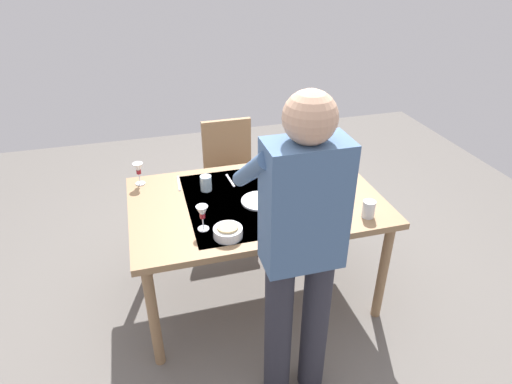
% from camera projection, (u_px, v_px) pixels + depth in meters
% --- Properties ---
extents(ground_plane, '(6.00, 6.00, 0.00)m').
position_uv_depth(ground_plane, '(256.00, 291.00, 3.13)').
color(ground_plane, '#66605B').
extents(dining_table, '(1.55, 0.99, 0.76)m').
position_uv_depth(dining_table, '(256.00, 209.00, 2.78)').
color(dining_table, '#93704C').
rests_on(dining_table, ground_plane).
extents(chair_near, '(0.40, 0.40, 0.91)m').
position_uv_depth(chair_near, '(230.00, 169.00, 3.60)').
color(chair_near, brown).
rests_on(chair_near, ground_plane).
extents(person_server, '(0.42, 0.61, 1.69)m').
position_uv_depth(person_server, '(301.00, 244.00, 2.01)').
color(person_server, '#2D2D38').
rests_on(person_server, ground_plane).
extents(wine_bottle, '(0.07, 0.07, 0.30)m').
position_uv_depth(wine_bottle, '(320.00, 208.00, 2.45)').
color(wine_bottle, black).
rests_on(wine_bottle, dining_table).
extents(wine_glass_left, '(0.07, 0.07, 0.15)m').
position_uv_depth(wine_glass_left, '(138.00, 170.00, 2.86)').
color(wine_glass_left, white).
rests_on(wine_glass_left, dining_table).
extents(wine_glass_right, '(0.07, 0.07, 0.15)m').
position_uv_depth(wine_glass_right, '(202.00, 213.00, 2.41)').
color(wine_glass_right, white).
rests_on(wine_glass_right, dining_table).
extents(water_cup_near_left, '(0.07, 0.07, 0.10)m').
position_uv_depth(water_cup_near_left, '(206.00, 183.00, 2.82)').
color(water_cup_near_left, silver).
rests_on(water_cup_near_left, dining_table).
extents(water_cup_near_right, '(0.07, 0.07, 0.10)m').
position_uv_depth(water_cup_near_right, '(369.00, 209.00, 2.55)').
color(water_cup_near_right, silver).
rests_on(water_cup_near_right, dining_table).
extents(serving_bowl_pasta, '(0.30, 0.30, 0.07)m').
position_uv_depth(serving_bowl_pasta, '(313.00, 164.00, 3.09)').
color(serving_bowl_pasta, silver).
rests_on(serving_bowl_pasta, dining_table).
extents(side_bowl_salad, '(0.18, 0.18, 0.07)m').
position_uv_depth(side_bowl_salad, '(316.00, 187.00, 2.81)').
color(side_bowl_salad, silver).
rests_on(side_bowl_salad, dining_table).
extents(side_bowl_bread, '(0.16, 0.16, 0.07)m').
position_uv_depth(side_bowl_bread, '(228.00, 232.00, 2.39)').
color(side_bowl_bread, silver).
rests_on(side_bowl_bread, dining_table).
extents(dinner_plate_near, '(0.23, 0.23, 0.01)m').
position_uv_depth(dinner_plate_near, '(285.00, 223.00, 2.50)').
color(dinner_plate_near, silver).
rests_on(dinner_plate_near, dining_table).
extents(dinner_plate_far, '(0.23, 0.23, 0.01)m').
position_uv_depth(dinner_plate_far, '(260.00, 201.00, 2.72)').
color(dinner_plate_far, silver).
rests_on(dinner_plate_far, dining_table).
extents(table_knife, '(0.02, 0.20, 0.00)m').
position_uv_depth(table_knife, '(179.00, 183.00, 2.92)').
color(table_knife, silver).
rests_on(table_knife, dining_table).
extents(table_fork, '(0.03, 0.18, 0.00)m').
position_uv_depth(table_fork, '(230.00, 180.00, 2.95)').
color(table_fork, silver).
rests_on(table_fork, dining_table).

